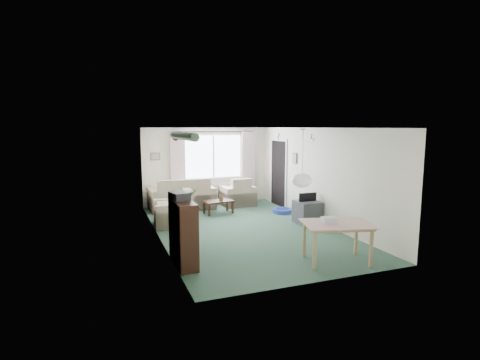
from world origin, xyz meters
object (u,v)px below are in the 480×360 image
object	(u,v)px
armchair_left	(173,208)
sofa	(182,193)
pet_bed	(283,211)
dining_table	(336,243)
houseplant	(188,218)
armchair_corner	(237,191)
coffee_table	(218,207)
bookshelf	(183,233)
tv_cube	(307,212)

from	to	relation	value
armchair_left	sofa	bearing A→B (deg)	166.57
armchair_left	pet_bed	world-z (taller)	armchair_left
armchair_left	dining_table	size ratio (longest dim) A/B	0.88
pet_bed	houseplant	bearing A→B (deg)	-145.99
sofa	houseplant	bearing A→B (deg)	78.79
sofa	pet_bed	world-z (taller)	sofa
houseplant	armchair_left	bearing A→B (deg)	87.77
sofa	dining_table	size ratio (longest dim) A/B	1.69
houseplant	dining_table	distance (m)	2.89
armchair_left	armchair_corner	bearing A→B (deg)	131.37
coffee_table	houseplant	world-z (taller)	houseplant
dining_table	armchair_corner	bearing A→B (deg)	89.67
sofa	pet_bed	distance (m)	3.02
armchair_left	coffee_table	xyz separation A→B (m)	(1.41, 0.82, -0.25)
armchair_left	pet_bed	distance (m)	3.18
armchair_left	bookshelf	distance (m)	2.77
houseplant	dining_table	world-z (taller)	houseplant
sofa	houseplant	distance (m)	3.74
armchair_corner	bookshelf	distance (m)	5.22
dining_table	tv_cube	bearing A→B (deg)	70.27
bookshelf	dining_table	bearing A→B (deg)	-18.84
bookshelf	houseplant	distance (m)	0.87
houseplant	pet_bed	distance (m)	3.93
dining_table	armchair_left	bearing A→B (deg)	122.67
armchair_corner	pet_bed	world-z (taller)	armchair_corner
bookshelf	pet_bed	xyz separation A→B (m)	(3.49, 3.00, -0.52)
armchair_corner	bookshelf	xyz separation A→B (m)	(-2.65, -4.49, 0.14)
armchair_corner	houseplant	bearing A→B (deg)	56.18
sofa	houseplant	size ratio (longest dim) A/B	1.49
armchair_left	bookshelf	xyz separation A→B (m)	(-0.34, -2.75, 0.14)
houseplant	sofa	bearing A→B (deg)	80.09
sofa	bookshelf	world-z (taller)	bookshelf
houseplant	armchair_corner	bearing A→B (deg)	56.86
armchair_corner	coffee_table	size ratio (longest dim) A/B	1.18
houseplant	tv_cube	world-z (taller)	houseplant
armchair_left	houseplant	bearing A→B (deg)	2.23
sofa	tv_cube	world-z (taller)	sofa
armchair_corner	tv_cube	distance (m)	2.89
tv_cube	pet_bed	world-z (taller)	tv_cube
dining_table	coffee_table	bearing A→B (deg)	101.26
sofa	dining_table	xyz separation A→B (m)	(1.71, -5.32, -0.12)
houseplant	tv_cube	size ratio (longest dim) A/B	2.01
tv_cube	armchair_corner	bearing A→B (deg)	108.77
sofa	dining_table	distance (m)	5.59
bookshelf	pet_bed	bearing A→B (deg)	39.07
armchair_left	coffee_table	world-z (taller)	armchair_left
armchair_corner	coffee_table	xyz separation A→B (m)	(-0.90, -0.92, -0.25)
coffee_table	dining_table	world-z (taller)	dining_table
armchair_corner	armchair_left	bearing A→B (deg)	36.23
bookshelf	armchair_corner	bearing A→B (deg)	57.75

